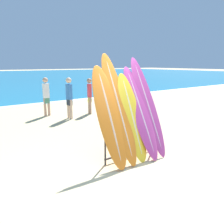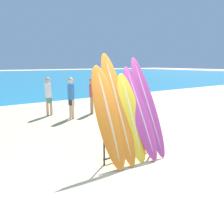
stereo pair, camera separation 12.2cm
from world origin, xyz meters
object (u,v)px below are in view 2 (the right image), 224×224
Objects in this scene: surfboard_slot_2 at (131,117)px; surfboard_slot_4 at (147,105)px; surfboard_slot_0 at (108,116)px; person_mid_beach at (92,95)px; surfboard_rack at (131,137)px; person_far_left at (71,96)px; surfboard_slot_1 at (118,107)px; surfboard_slot_3 at (140,112)px; person_near_water at (48,95)px.

surfboard_slot_2 is 0.62m from surfboard_slot_4.
surfboard_slot_0 is 1.10× the size of surfboard_slot_2.
person_mid_beach is (0.85, 4.48, -0.32)m from surfboard_slot_4.
surfboard_rack is 0.77× the size of surfboard_slot_2.
surfboard_slot_1 is at bearing 159.50° from person_far_left.
surfboard_slot_3 is at bearing -167.90° from surfboard_slot_4.
surfboard_slot_0 reaches higher than surfboard_slot_3.
surfboard_slot_1 is 1.50× the size of person_near_water.
person_near_water is 1.82m from person_mid_beach.
surfboard_slot_3 is at bearing -179.98° from person_mid_beach.
surfboard_slot_1 reaches higher than surfboard_slot_3.
person_far_left reaches higher than person_near_water.
surfboard_slot_3 is 1.36× the size of person_mid_beach.
person_mid_beach is at bearing 79.21° from surfboard_slot_4.
person_near_water is (0.06, 5.17, -0.33)m from surfboard_slot_1.
person_far_left is (0.06, 4.22, -0.17)m from surfboard_slot_3.
surfboard_slot_1 is (-0.30, 0.12, 0.72)m from surfboard_rack.
surfboard_slot_4 reaches higher than person_far_left.
person_far_left is at bearing 81.15° from surfboard_slot_1.
surfboard_rack is at bearing 176.81° from person_mid_beach.
surfboard_rack is at bearing -169.41° from surfboard_slot_4.
surfboard_slot_4 is at bearing 171.60° from person_far_left.
surfboard_slot_0 is at bearing -176.73° from surfboard_slot_4.
person_mid_beach is at bearing 152.56° from person_near_water.
person_near_water is (-0.82, 5.18, -0.29)m from surfboard_slot_4.
surfboard_slot_3 is at bearing -6.96° from surfboard_slot_1.
person_mid_beach is at bearing 68.77° from surfboard_slot_1.
surfboard_slot_3 reaches higher than person_mid_beach.
person_near_water is (-0.53, 5.24, -0.18)m from surfboard_slot_3.
surfboard_slot_4 reaches higher than surfboard_slot_2.
surfboard_slot_2 is at bearing 163.72° from person_far_left.
surfboard_slot_1 is 1.24× the size of surfboard_slot_2.
surfboard_slot_4 is 4.18m from person_far_left.
person_near_water is at bearing 99.03° from surfboard_slot_4.
surfboard_slot_4 is at bearing -176.56° from person_mid_beach.
surfboard_slot_4 reaches higher than person_near_water.
surfboard_slot_4 is (0.30, 0.06, 0.11)m from surfboard_slot_3.
surfboard_slot_0 is at bearing -179.71° from surfboard_slot_3.
person_mid_beach is (1.74, 4.47, -0.37)m from surfboard_slot_1.
surfboard_slot_3 is 1.29× the size of person_far_left.
surfboard_slot_2 is 1.26× the size of person_mid_beach.
surfboard_rack is 0.84m from surfboard_slot_0.
surfboard_slot_1 is at bearing 159.52° from surfboard_slot_2.
surfboard_slot_2 is 1.22× the size of person_near_water.
surfboard_rack is 4.82m from person_mid_beach.
surfboard_slot_3 is at bearing 0.29° from surfboard_slot_0.
surfboard_rack is 0.70× the size of surfboard_slot_0.
person_mid_beach is 0.95× the size of person_far_left.
surfboard_slot_1 reaches higher than surfboard_slot_0.
person_mid_beach is at bearing 72.58° from surfboard_rack.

